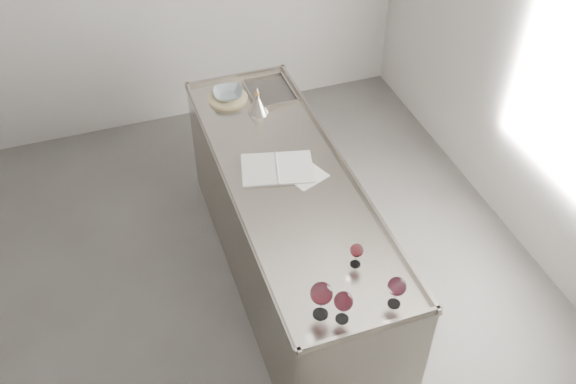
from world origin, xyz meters
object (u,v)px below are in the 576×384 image
object	(u,v)px
counter	(289,231)
wine_glass_small	(357,251)
wine_glass_left	(321,294)
notebook	(277,168)
wine_funnel	(258,105)
wine_glass_middle	(344,302)
wine_glass_right	(397,287)
ceramic_bowl	(228,94)

from	to	relation	value
counter	wine_glass_small	size ratio (longest dim) A/B	16.65
wine_glass_left	wine_glass_small	size ratio (longest dim) A/B	1.50
notebook	wine_funnel	world-z (taller)	wine_funnel
counter	wine_glass_small	xyz separation A→B (m)	(0.10, -0.78, 0.57)
wine_glass_middle	wine_glass_small	distance (m)	0.37
wine_glass_right	notebook	xyz separation A→B (m)	(-0.22, 1.18, -0.12)
wine_glass_left	wine_funnel	xyz separation A→B (m)	(0.21, 1.73, -0.09)
wine_glass_right	wine_glass_small	bearing A→B (deg)	104.43
counter	wine_glass_middle	size ratio (longest dim) A/B	12.90
wine_glass_left	wine_glass_small	distance (m)	0.38
wine_funnel	wine_glass_right	bearing A→B (deg)	-84.91
wine_glass_left	wine_glass_right	world-z (taller)	wine_glass_left
wine_glass_left	wine_funnel	world-z (taller)	wine_glass_left
wine_funnel	counter	bearing A→B (deg)	-91.66
wine_glass_left	ceramic_bowl	xyz separation A→B (m)	(0.06, 1.95, -0.11)
notebook	wine_funnel	distance (m)	0.62
wine_glass_right	ceramic_bowl	distance (m)	2.04
wine_glass_left	ceramic_bowl	distance (m)	1.96
notebook	ceramic_bowl	world-z (taller)	ceramic_bowl
wine_glass_small	ceramic_bowl	xyz separation A→B (m)	(-0.23, 1.71, -0.06)
counter	wine_glass_right	distance (m)	1.25
wine_glass_middle	wine_funnel	bearing A→B (deg)	86.12
counter	wine_glass_small	world-z (taller)	wine_glass_small
ceramic_bowl	wine_glass_left	bearing A→B (deg)	-91.79
notebook	wine_funnel	bearing A→B (deg)	98.04
wine_glass_small	notebook	distance (m)	0.89
wine_funnel	ceramic_bowl	bearing A→B (deg)	123.82
wine_glass_left	wine_funnel	size ratio (longest dim) A/B	1.05
counter	wine_glass_small	bearing A→B (deg)	-82.53
counter	wine_glass_right	size ratio (longest dim) A/B	13.11
ceramic_bowl	wine_glass_small	bearing A→B (deg)	-82.29
ceramic_bowl	wine_funnel	xyz separation A→B (m)	(0.15, -0.22, 0.02)
counter	wine_funnel	xyz separation A→B (m)	(0.02, 0.71, 0.53)
counter	wine_glass_left	size ratio (longest dim) A/B	11.06
wine_glass_left	notebook	distance (m)	1.14
wine_glass_right	ceramic_bowl	size ratio (longest dim) A/B	0.88
counter	ceramic_bowl	xyz separation A→B (m)	(-0.13, 0.93, 0.51)
wine_funnel	notebook	bearing A→B (deg)	-95.85
wine_glass_small	wine_glass_middle	bearing A→B (deg)	-123.76
wine_glass_left	wine_glass_small	bearing A→B (deg)	39.63
notebook	wine_glass_left	bearing A→B (deg)	-83.69
wine_glass_left	wine_glass_small	xyz separation A→B (m)	(0.29, 0.24, -0.05)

